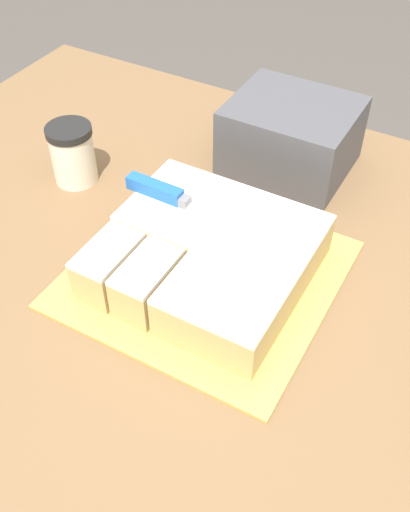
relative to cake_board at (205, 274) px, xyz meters
name	(u,v)px	position (x,y,z in m)	size (l,w,h in m)	color
countertop	(197,429)	(-0.01, -0.02, -0.45)	(1.40, 1.10, 0.89)	brown
cake_board	(205,274)	(0.00, 0.00, 0.00)	(0.39, 0.38, 0.01)	gold
cake	(207,256)	(0.00, 0.00, 0.04)	(0.30, 0.29, 0.07)	tan
knife	(167,194)	(-0.10, 0.05, 0.09)	(0.26, 0.02, 0.02)	silver
coffee_cup	(73,154)	(-0.33, 0.10, 0.05)	(0.08, 0.08, 0.11)	beige
storage_box	(290,135)	(-0.01, 0.33, 0.06)	(0.22, 0.19, 0.13)	#47474C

